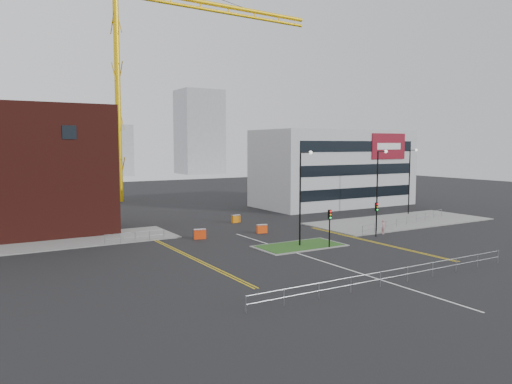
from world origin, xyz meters
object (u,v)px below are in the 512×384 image
streetlamp_island (302,190)px  pedestrian (383,227)px  tower_crane (148,42)px  traffic_light_island (330,221)px

streetlamp_island → pedestrian: (11.57, 0.70, -4.63)m
pedestrian → tower_crane: bearing=70.1°
tower_crane → pedestrian: 54.69m
tower_crane → pedestrian: bearing=-77.7°
traffic_light_island → tower_crane: bearing=90.4°
tower_crane → streetlamp_island: (-1.43, -47.34, -22.07)m
streetlamp_island → pedestrian: bearing=3.5°
tower_crane → streetlamp_island: 52.25m
traffic_light_island → pedestrian: bearing=15.5°
streetlamp_island → traffic_light_island: 3.92m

